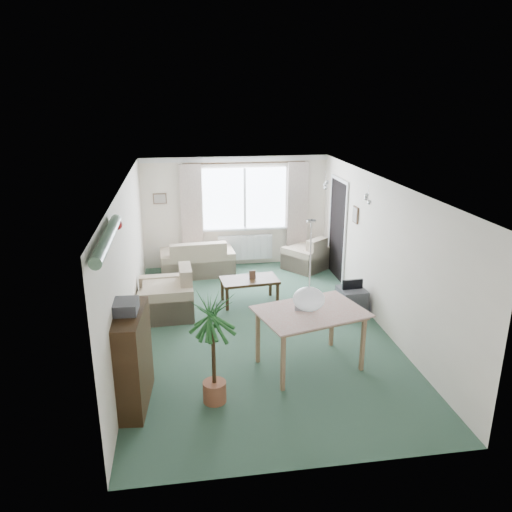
{
  "coord_description": "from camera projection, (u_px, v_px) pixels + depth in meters",
  "views": [
    {
      "loc": [
        -1.17,
        -7.3,
        3.68
      ],
      "look_at": [
        0.0,
        0.3,
        1.15
      ],
      "focal_mm": 35.0,
      "sensor_mm": 36.0,
      "label": 1
    }
  ],
  "objects": [
    {
      "name": "armchair_corner",
      "position": [
        306.0,
        253.0,
        10.83
      ],
      "size": [
        1.11,
        1.11,
        0.73
      ],
      "primitive_type": "cube",
      "rotation": [
        0.0,
        0.0,
        3.8
      ],
      "color": "tan",
      "rests_on": "ground"
    },
    {
      "name": "window",
      "position": [
        245.0,
        198.0,
        10.76
      ],
      "size": [
        1.8,
        0.03,
        1.3
      ],
      "primitive_type": "cube",
      "color": "white"
    },
    {
      "name": "bauble_cluster_a",
      "position": [
        326.0,
        182.0,
        8.51
      ],
      "size": [
        0.2,
        0.2,
        0.2
      ],
      "primitive_type": "sphere",
      "color": "silver"
    },
    {
      "name": "tinsel_garland",
      "position": [
        107.0,
        238.0,
        5.02
      ],
      "size": [
        1.6,
        1.6,
        0.12
      ],
      "primitive_type": "cylinder",
      "color": "#196626"
    },
    {
      "name": "bookshelf",
      "position": [
        132.0,
        359.0,
        6.03
      ],
      "size": [
        0.42,
        1.03,
        1.22
      ],
      "primitive_type": "cube",
      "rotation": [
        0.0,
        0.0,
        -0.09
      ],
      "color": "black",
      "rests_on": "ground"
    },
    {
      "name": "gift_box",
      "position": [
        304.0,
        306.0,
        6.84
      ],
      "size": [
        0.29,
        0.25,
        0.12
      ],
      "primitive_type": "cube",
      "rotation": [
        0.0,
        0.0,
        -0.3
      ],
      "color": "#B2B0BB",
      "rests_on": "dining_table"
    },
    {
      "name": "curtain_right",
      "position": [
        297.0,
        208.0,
        10.91
      ],
      "size": [
        0.45,
        0.08,
        2.0
      ],
      "primitive_type": "cube",
      "color": "beige"
    },
    {
      "name": "curtain_rod",
      "position": [
        245.0,
        163.0,
        10.45
      ],
      "size": [
        2.6,
        0.03,
        0.03
      ],
      "primitive_type": "cube",
      "color": "black"
    },
    {
      "name": "armchair_left",
      "position": [
        165.0,
        292.0,
        8.55
      ],
      "size": [
        0.94,
        0.99,
        0.86
      ],
      "primitive_type": "cube",
      "rotation": [
        0.0,
        0.0,
        -1.53
      ],
      "color": "tan",
      "rests_on": "ground"
    },
    {
      "name": "coffee_table",
      "position": [
        249.0,
        291.0,
        9.1
      ],
      "size": [
        1.08,
        0.67,
        0.46
      ],
      "primitive_type": "cube",
      "rotation": [
        0.0,
        0.0,
        0.1
      ],
      "color": "black",
      "rests_on": "ground"
    },
    {
      "name": "hifi_box",
      "position": [
        126.0,
        307.0,
        5.83
      ],
      "size": [
        0.3,
        0.36,
        0.14
      ],
      "primitive_type": "cube",
      "rotation": [
        0.0,
        0.0,
        -0.05
      ],
      "color": "#3C3C41",
      "rests_on": "bookshelf"
    },
    {
      "name": "sofa",
      "position": [
        197.0,
        257.0,
        10.51
      ],
      "size": [
        1.56,
        0.9,
        0.76
      ],
      "primitive_type": "cube",
      "rotation": [
        0.0,
        0.0,
        3.2
      ],
      "color": "#C8AC97",
      "rests_on": "ground"
    },
    {
      "name": "ground",
      "position": [
        259.0,
        328.0,
        8.17
      ],
      "size": [
        6.5,
        6.5,
        0.0
      ],
      "primitive_type": "plane",
      "color": "#2D4C3A"
    },
    {
      "name": "photo_frame",
      "position": [
        252.0,
        275.0,
        9.01
      ],
      "size": [
        0.12,
        0.04,
        0.16
      ],
      "primitive_type": "cube",
      "rotation": [
        0.0,
        0.0,
        0.15
      ],
      "color": "brown",
      "rests_on": "coffee_table"
    },
    {
      "name": "pendant_lamp",
      "position": [
        309.0,
        299.0,
        5.58
      ],
      "size": [
        0.36,
        0.36,
        0.36
      ],
      "primitive_type": "sphere",
      "color": "white"
    },
    {
      "name": "wall_picture_back",
      "position": [
        160.0,
        199.0,
        10.49
      ],
      "size": [
        0.28,
        0.03,
        0.22
      ],
      "primitive_type": "cube",
      "color": "brown"
    },
    {
      "name": "pet_bed",
      "position": [
        348.0,
        309.0,
        8.75
      ],
      "size": [
        0.88,
        0.88,
        0.13
      ],
      "primitive_type": "cylinder",
      "rotation": [
        0.0,
        0.0,
        -0.43
      ],
      "color": "navy",
      "rests_on": "ground"
    },
    {
      "name": "doorway",
      "position": [
        338.0,
        230.0,
        10.21
      ],
      "size": [
        0.03,
        0.95,
        2.0
      ],
      "primitive_type": "cube",
      "color": "black"
    },
    {
      "name": "houseplant",
      "position": [
        213.0,
        349.0,
        6.02
      ],
      "size": [
        0.7,
        0.7,
        1.46
      ],
      "primitive_type": "cylinder",
      "rotation": [
        0.0,
        0.0,
        -0.14
      ],
      "color": "#276221",
      "rests_on": "ground"
    },
    {
      "name": "curtain_left",
      "position": [
        192.0,
        212.0,
        10.58
      ],
      "size": [
        0.45,
        0.08,
        2.0
      ],
      "primitive_type": "cube",
      "color": "beige"
    },
    {
      "name": "dining_table",
      "position": [
        310.0,
        339.0,
        6.93
      ],
      "size": [
        1.51,
        1.2,
        0.83
      ],
      "primitive_type": "cube",
      "rotation": [
        0.0,
        0.0,
        0.27
      ],
      "color": "#9B8054",
      "rests_on": "ground"
    },
    {
      "name": "radiator",
      "position": [
        245.0,
        247.0,
        11.07
      ],
      "size": [
        1.2,
        0.1,
        0.55
      ],
      "primitive_type": "cube",
      "color": "white"
    },
    {
      "name": "bauble_cluster_b",
      "position": [
        368.0,
        195.0,
        7.43
      ],
      "size": [
        0.2,
        0.2,
        0.2
      ],
      "primitive_type": "sphere",
      "color": "silver"
    },
    {
      "name": "wall_picture_right",
      "position": [
        356.0,
        215.0,
        9.1
      ],
      "size": [
        0.03,
        0.24,
        0.3
      ],
      "primitive_type": "cube",
      "color": "brown"
    },
    {
      "name": "tv_cube",
      "position": [
        351.0,
        301.0,
        8.7
      ],
      "size": [
        0.47,
        0.51,
        0.44
      ],
      "primitive_type": "cube",
      "rotation": [
        0.0,
        0.0,
        0.06
      ],
      "color": "#39383E",
      "rests_on": "ground"
    }
  ]
}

